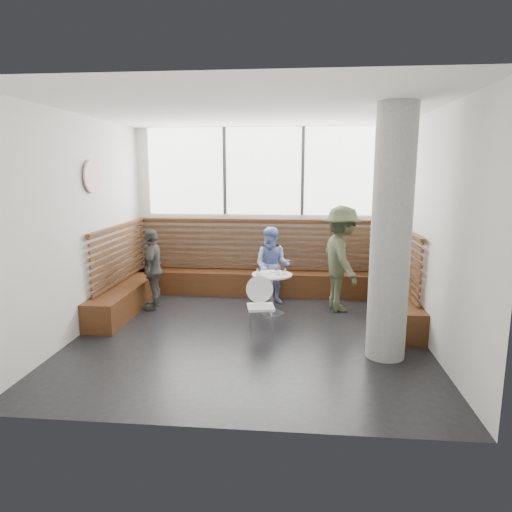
# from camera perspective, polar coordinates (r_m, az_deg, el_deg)

# --- Properties ---
(room) EXTENTS (5.00, 5.00, 3.20)m
(room) POSITION_cam_1_polar(r_m,az_deg,el_deg) (6.46, -0.85, 3.61)
(room) COLOR silver
(room) RESTS_ON ground
(booth) EXTENTS (5.00, 2.50, 1.44)m
(booth) POSITION_cam_1_polar(r_m,az_deg,el_deg) (8.41, 0.51, -2.99)
(booth) COLOR #422310
(booth) RESTS_ON ground
(concrete_column) EXTENTS (0.50, 0.50, 3.20)m
(concrete_column) POSITION_cam_1_polar(r_m,az_deg,el_deg) (5.94, 16.53, 2.52)
(concrete_column) COLOR gray
(concrete_column) RESTS_ON ground
(wall_art) EXTENTS (0.03, 0.50, 0.50)m
(wall_art) POSITION_cam_1_polar(r_m,az_deg,el_deg) (7.48, -19.86, 9.32)
(wall_art) COLOR white
(wall_art) RESTS_ON room
(cafe_table) EXTENTS (0.67, 0.67, 0.69)m
(cafe_table) POSITION_cam_1_polar(r_m,az_deg,el_deg) (7.65, 2.00, -3.70)
(cafe_table) COLOR silver
(cafe_table) RESTS_ON ground
(cafe_chair) EXTENTS (0.41, 0.40, 0.85)m
(cafe_chair) POSITION_cam_1_polar(r_m,az_deg,el_deg) (6.78, 0.64, -5.61)
(cafe_chair) COLOR white
(cafe_chair) RESTS_ON ground
(adult_man) EXTENTS (0.94, 1.30, 1.81)m
(adult_man) POSITION_cam_1_polar(r_m,az_deg,el_deg) (7.92, 10.59, -0.35)
(adult_man) COLOR #41472F
(adult_man) RESTS_ON ground
(child_back) EXTENTS (0.76, 0.63, 1.40)m
(child_back) POSITION_cam_1_polar(r_m,az_deg,el_deg) (8.24, 2.07, -1.21)
(child_back) COLOR #798ED3
(child_back) RESTS_ON ground
(child_left) EXTENTS (0.42, 0.85, 1.40)m
(child_left) POSITION_cam_1_polar(r_m,az_deg,el_deg) (8.13, -12.76, -1.62)
(child_left) COLOR #4F4C48
(child_left) RESTS_ON ground
(plate_near) EXTENTS (0.20, 0.20, 0.01)m
(plate_near) POSITION_cam_1_polar(r_m,az_deg,el_deg) (7.68, 0.99, -2.07)
(plate_near) COLOR white
(plate_near) RESTS_ON cafe_table
(plate_far) EXTENTS (0.21, 0.21, 0.01)m
(plate_far) POSITION_cam_1_polar(r_m,az_deg,el_deg) (7.78, 2.39, -1.92)
(plate_far) COLOR white
(plate_far) RESTS_ON cafe_table
(glass_left) EXTENTS (0.06, 0.06, 0.10)m
(glass_left) POSITION_cam_1_polar(r_m,az_deg,el_deg) (7.57, 0.29, -1.94)
(glass_left) COLOR white
(glass_left) RESTS_ON cafe_table
(glass_mid) EXTENTS (0.08, 0.08, 0.12)m
(glass_mid) POSITION_cam_1_polar(r_m,az_deg,el_deg) (7.52, 2.68, -1.96)
(glass_mid) COLOR white
(glass_mid) RESTS_ON cafe_table
(glass_right) EXTENTS (0.07, 0.07, 0.10)m
(glass_right) POSITION_cam_1_polar(r_m,az_deg,el_deg) (7.60, 3.54, -1.89)
(glass_right) COLOR white
(glass_right) RESTS_ON cafe_table
(menu_card) EXTENTS (0.23, 0.19, 0.00)m
(menu_card) POSITION_cam_1_polar(r_m,az_deg,el_deg) (7.43, 2.39, -2.56)
(menu_card) COLOR #A5C64C
(menu_card) RESTS_ON cafe_table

